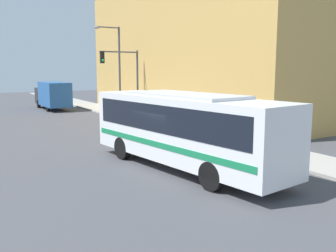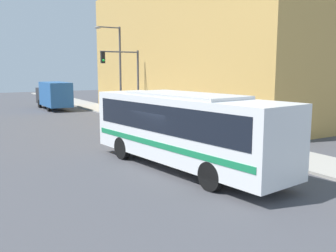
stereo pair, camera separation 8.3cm
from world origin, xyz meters
name	(u,v)px [view 2 (the right image)]	position (x,y,z in m)	size (l,w,h in m)	color
ground_plane	(168,166)	(0.00, 0.00, 0.00)	(120.00, 120.00, 0.00)	#47474C
sidewalk	(117,113)	(6.03, 20.00, 0.06)	(3.06, 70.00, 0.13)	#A8A399
building_facade	(183,49)	(10.56, 15.23, 6.10)	(6.00, 28.47, 12.19)	tan
city_bus	(183,126)	(0.37, -0.69, 1.93)	(3.88, 10.67, 3.31)	white
delivery_truck	(54,94)	(1.56, 26.77, 1.61)	(2.28, 7.36, 2.94)	#265999
fire_hydrant	(206,133)	(5.10, 4.08, 0.47)	(0.25, 0.34, 0.68)	gold
traffic_light_pole	(126,73)	(4.17, 13.67, 4.00)	(3.28, 0.35, 5.68)	#47474C
parking_meter	(158,115)	(5.10, 10.04, 0.94)	(0.14, 0.14, 1.19)	#47474C
street_lamp	(117,64)	(5.06, 17.49, 4.75)	(2.43, 0.28, 7.89)	#47474C
pedestrian_near_corner	(199,118)	(6.37, 6.57, 1.05)	(0.34, 0.34, 1.79)	slate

